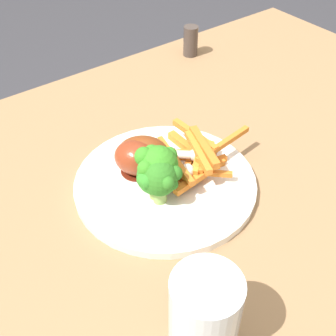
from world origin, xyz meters
name	(u,v)px	position (x,y,z in m)	size (l,w,h in m)	color
dining_table	(180,246)	(0.00, 0.00, 0.63)	(1.22, 0.79, 0.73)	#8E6B47
dinner_plate	(168,182)	(0.00, 0.04, 0.73)	(0.26, 0.26, 0.01)	white
broccoli_floret_front	(156,177)	(-0.03, 0.02, 0.78)	(0.05, 0.05, 0.06)	#8EA751
broccoli_floret_middle	(156,165)	(-0.02, 0.03, 0.79)	(0.06, 0.05, 0.07)	#80BC4B
broccoli_floret_back	(160,177)	(-0.03, 0.01, 0.78)	(0.05, 0.06, 0.07)	#8BAF57
carrot_fries_pile	(194,157)	(0.05, 0.04, 0.76)	(0.16, 0.14, 0.04)	orange
chicken_drumstick_near	(146,153)	(0.00, 0.08, 0.76)	(0.11, 0.10, 0.05)	#531F0D
chicken_drumstick_far	(140,159)	(-0.02, 0.07, 0.76)	(0.09, 0.11, 0.05)	#591C0E
water_glass	(204,317)	(-0.11, -0.17, 0.78)	(0.07, 0.07, 0.11)	silver
pepper_shaker	(191,41)	(0.28, 0.33, 0.76)	(0.03, 0.03, 0.06)	#423833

